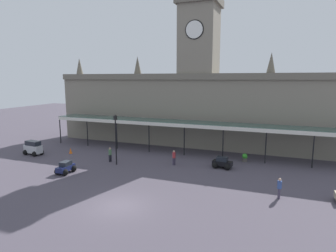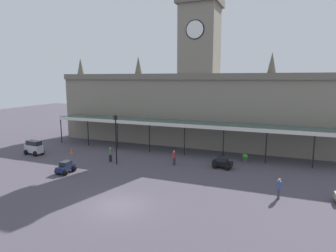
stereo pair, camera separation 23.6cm
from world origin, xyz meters
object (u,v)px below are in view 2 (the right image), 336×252
(pedestrian_beside_cars, at_px, (279,188))
(planter_near_kerb, at_px, (245,158))
(car_black_sedan, at_px, (222,164))
(car_silver_van, at_px, (34,148))
(traffic_cone, at_px, (71,151))
(pedestrian_crossing_forecourt, at_px, (110,154))
(victorian_lamppost, at_px, (116,134))
(pedestrian_near_entrance, at_px, (174,157))
(car_navy_sedan, at_px, (66,168))

(pedestrian_beside_cars, relative_size, planter_near_kerb, 1.74)
(car_black_sedan, height_order, planter_near_kerb, car_black_sedan)
(car_silver_van, xyz_separation_m, traffic_cone, (3.93, 2.15, -0.45))
(pedestrian_crossing_forecourt, distance_m, victorian_lamppost, 2.89)
(car_silver_van, distance_m, pedestrian_beside_cars, 28.84)
(pedestrian_near_entrance, relative_size, planter_near_kerb, 1.74)
(pedestrian_near_entrance, bearing_deg, traffic_cone, -179.85)
(pedestrian_beside_cars, bearing_deg, pedestrian_crossing_forecourt, 167.44)
(car_silver_van, xyz_separation_m, car_navy_sedan, (8.58, -4.25, -0.30))
(victorian_lamppost, height_order, planter_near_kerb, victorian_lamppost)
(car_navy_sedan, bearing_deg, victorian_lamppost, 53.02)
(car_black_sedan, bearing_deg, car_navy_sedan, -153.05)
(car_silver_van, xyz_separation_m, pedestrian_beside_cars, (28.66, -3.20, 0.10))
(car_navy_sedan, bearing_deg, car_silver_van, 153.67)
(car_black_sedan, height_order, pedestrian_near_entrance, pedestrian_near_entrance)
(traffic_cone, relative_size, planter_near_kerb, 0.74)
(pedestrian_crossing_forecourt, xyz_separation_m, traffic_cone, (-6.66, 1.33, -0.56))
(car_navy_sedan, xyz_separation_m, pedestrian_crossing_forecourt, (2.01, 5.07, 0.41))
(car_black_sedan, bearing_deg, traffic_cone, -177.23)
(car_black_sedan, xyz_separation_m, pedestrian_near_entrance, (-5.15, -0.88, 0.41))
(victorian_lamppost, xyz_separation_m, planter_near_kerb, (13.08, 6.24, -2.92))
(pedestrian_beside_cars, bearing_deg, pedestrian_near_entrance, 153.51)
(pedestrian_near_entrance, distance_m, planter_near_kerb, 8.22)
(victorian_lamppost, relative_size, traffic_cone, 7.86)
(car_navy_sedan, xyz_separation_m, car_black_sedan, (14.40, 7.32, 0.00))
(car_silver_van, height_order, planter_near_kerb, car_silver_van)
(car_black_sedan, relative_size, planter_near_kerb, 2.22)
(pedestrian_crossing_forecourt, bearing_deg, planter_near_kerb, 21.02)
(car_navy_sedan, distance_m, pedestrian_beside_cars, 20.11)
(planter_near_kerb, bearing_deg, car_silver_van, -165.75)
(victorian_lamppost, bearing_deg, traffic_cone, 165.43)
(pedestrian_crossing_forecourt, relative_size, traffic_cone, 2.36)
(victorian_lamppost, height_order, traffic_cone, victorian_lamppost)
(pedestrian_near_entrance, xyz_separation_m, traffic_cone, (-13.91, -0.04, -0.56))
(pedestrian_near_entrance, relative_size, pedestrian_crossing_forecourt, 1.00)
(car_black_sedan, bearing_deg, pedestrian_beside_cars, -47.89)
(pedestrian_beside_cars, height_order, pedestrian_crossing_forecourt, same)
(car_silver_van, relative_size, planter_near_kerb, 2.60)
(victorian_lamppost, bearing_deg, pedestrian_near_entrance, 19.30)
(car_black_sedan, distance_m, traffic_cone, 19.08)
(pedestrian_near_entrance, height_order, pedestrian_crossing_forecourt, same)
(traffic_cone, bearing_deg, pedestrian_crossing_forecourt, -11.29)
(car_black_sedan, height_order, traffic_cone, car_black_sedan)
(planter_near_kerb, bearing_deg, traffic_cone, -168.75)
(car_silver_van, xyz_separation_m, victorian_lamppost, (11.85, 0.10, 2.60))
(pedestrian_beside_cars, xyz_separation_m, pedestrian_crossing_forecourt, (-18.06, 4.03, 0.00))
(pedestrian_beside_cars, distance_m, victorian_lamppost, 17.31)
(pedestrian_beside_cars, xyz_separation_m, pedestrian_near_entrance, (-10.82, 5.39, 0.00))
(pedestrian_beside_cars, bearing_deg, car_navy_sedan, -177.02)
(pedestrian_near_entrance, distance_m, traffic_cone, 13.92)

